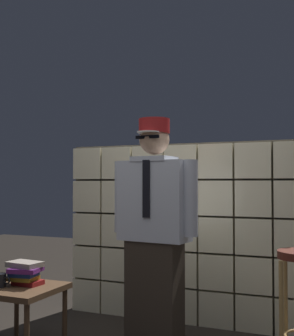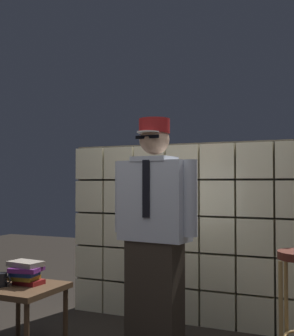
% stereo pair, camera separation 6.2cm
% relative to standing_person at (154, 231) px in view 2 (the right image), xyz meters
% --- Properties ---
extents(glass_block_wall, '(2.22, 0.10, 1.59)m').
position_rel_standing_person_xyz_m(glass_block_wall, '(-0.06, 0.79, -0.10)').
color(glass_block_wall, beige).
rests_on(glass_block_wall, ground).
extents(standing_person, '(0.67, 0.31, 1.68)m').
position_rel_standing_person_xyz_m(standing_person, '(0.00, 0.00, 0.00)').
color(standing_person, '#382D23').
rests_on(standing_person, ground).
extents(side_table, '(0.52, 0.52, 0.48)m').
position_rel_standing_person_xyz_m(side_table, '(-0.87, -0.37, -0.46)').
color(side_table, '#513823').
rests_on(side_table, ground).
extents(book_stack, '(0.27, 0.22, 0.17)m').
position_rel_standing_person_xyz_m(book_stack, '(-0.88, -0.32, -0.30)').
color(book_stack, maroon).
rests_on(book_stack, side_table).
extents(coffee_mug, '(0.13, 0.08, 0.09)m').
position_rel_standing_person_xyz_m(coffee_mug, '(-0.99, -0.44, -0.35)').
color(coffee_mug, black).
rests_on(coffee_mug, side_table).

